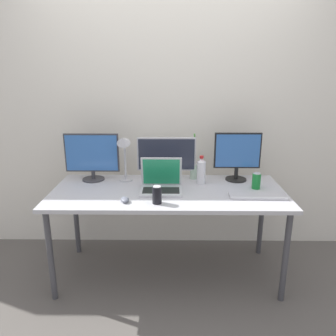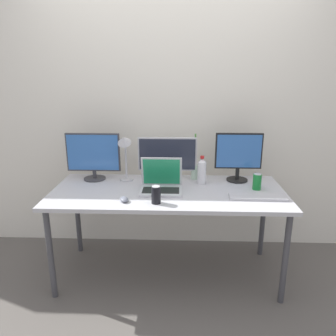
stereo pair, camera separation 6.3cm
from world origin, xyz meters
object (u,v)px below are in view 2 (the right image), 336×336
Objects in this scene: bamboo_vase at (195,170)px; work_desk at (168,197)px; mouse_by_keyboard at (124,199)px; monitor_right at (238,155)px; soda_can_by_laptop at (156,195)px; soda_can_near_keyboard at (257,182)px; desk_lamp at (125,149)px; keyboard_main at (258,197)px; water_bottle at (202,171)px; monitor_center at (167,157)px; laptop_silver at (161,183)px; monitor_left at (93,155)px.

work_desk is at bearing -127.32° from bamboo_vase.
monitor_right is at bearing 13.94° from mouse_by_keyboard.
soda_can_by_laptop is 0.62m from bamboo_vase.
desk_lamp is at bearing 172.45° from soda_can_near_keyboard.
work_desk is at bearing 74.19° from soda_can_by_laptop.
bamboo_vase reaches higher than keyboard_main.
soda_can_near_keyboard reaches higher than keyboard_main.
soda_can_near_keyboard is at bearing -7.55° from desk_lamp.
bamboo_vase is at bearing 112.86° from water_bottle.
water_bottle is 0.14m from bamboo_vase.
desk_lamp reaches higher than mouse_by_keyboard.
work_desk is 0.37m from monitor_center.
monitor_center is at bearing 150.23° from keyboard_main.
keyboard_main is 0.74m from soda_can_by_laptop.
soda_can_near_keyboard is 1.08m from desk_lamp.
bamboo_vase is (0.23, 0.02, -0.11)m from monitor_center.
monitor_center is 0.61m from mouse_by_keyboard.
laptop_silver is at bearing 85.09° from soda_can_by_laptop.
monitor_center is at bearing 160.03° from water_bottle.
monitor_right is 0.94m from desk_lamp.
monitor_left is 0.29m from desk_lamp.
bamboo_vase is at bearing 29.77° from mouse_by_keyboard.
work_desk is 0.35m from water_bottle.
soda_can_by_laptop is at bearing -158.11° from soda_can_near_keyboard.
soda_can_near_keyboard is at bearing 0.58° from mouse_by_keyboard.
soda_can_near_keyboard reaches higher than mouse_by_keyboard.
soda_can_by_laptop is (-0.77, -0.31, 0.00)m from soda_can_near_keyboard.
mouse_by_keyboard is 1.04m from soda_can_near_keyboard.
mouse_by_keyboard is 0.50m from desk_lamp.
monitor_left reaches higher than bamboo_vase.
monitor_left is 0.91m from water_bottle.
desk_lamp reaches higher than water_bottle.
work_desk is 14.29× the size of soda_can_by_laptop.
monitor_right reaches higher than bamboo_vase.
desk_lamp reaches higher than bamboo_vase.
monitor_right is 0.29m from soda_can_near_keyboard.
work_desk is 4.44× the size of monitor_right.
soda_can_by_laptop is at bearing -169.35° from keyboard_main.
laptop_silver reaches higher than mouse_by_keyboard.
soda_can_near_keyboard is (0.71, -0.22, -0.13)m from monitor_center.
monitor_right is at bearing -4.88° from bamboo_vase.
laptop_silver is at bearing -170.75° from work_desk.
laptop_silver reaches higher than soda_can_by_laptop.
keyboard_main is 1.76× the size of water_bottle.
work_desk is 4.35× the size of desk_lamp.
monitor_right is (0.59, -0.01, 0.03)m from monitor_center.
soda_can_by_laptop is (-0.02, -0.25, 0.00)m from laptop_silver.
keyboard_main is at bearing -77.82° from monitor_right.
monitor_left reaches higher than soda_can_near_keyboard.
work_desk is 4.36× the size of keyboard_main.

